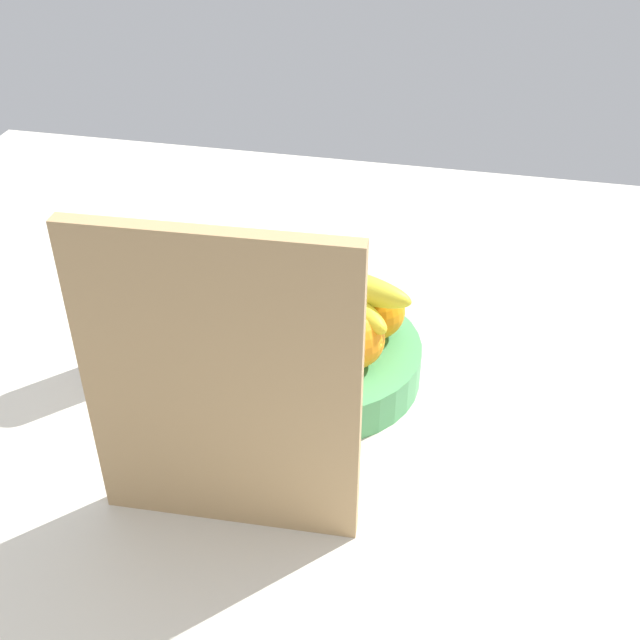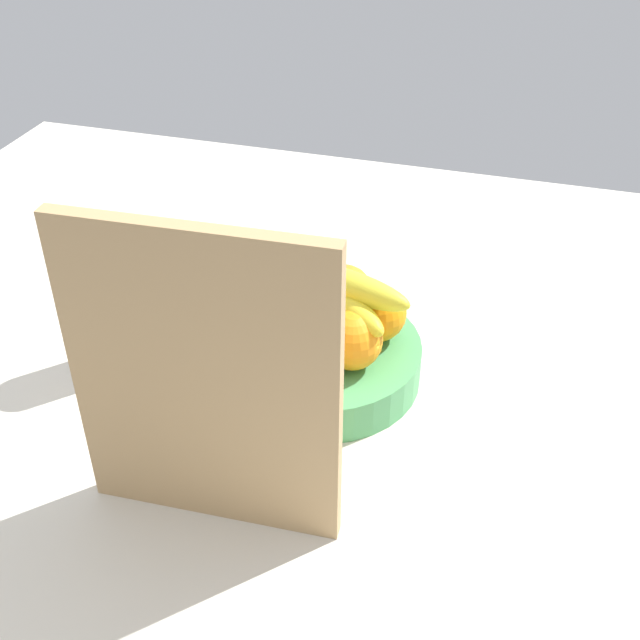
{
  "view_description": "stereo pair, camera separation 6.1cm",
  "coord_description": "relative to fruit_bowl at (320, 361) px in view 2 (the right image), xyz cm",
  "views": [
    {
      "loc": [
        -14.45,
        82.8,
        69.3
      ],
      "look_at": [
        3.44,
        0.26,
        9.42
      ],
      "focal_mm": 45.2,
      "sensor_mm": 36.0,
      "label": 1
    },
    {
      "loc": [
        -20.41,
        81.28,
        69.3
      ],
      "look_at": [
        3.44,
        0.26,
        9.42
      ],
      "focal_mm": 45.2,
      "sensor_mm": 36.0,
      "label": 2
    }
  ],
  "objects": [
    {
      "name": "orange_front_right",
      "position": [
        -0.22,
        6.27,
        6.57
      ],
      "size": [
        7.71,
        7.71,
        7.71
      ],
      "primitive_type": "sphere",
      "color": "orange",
      "rests_on": "fruit_bowl"
    },
    {
      "name": "cutting_board",
      "position": [
        4.49,
        25.68,
        15.29
      ],
      "size": [
        28.05,
        3.04,
        36.0
      ],
      "primitive_type": "cube",
      "rotation": [
        0.0,
        0.0,
        0.04
      ],
      "color": "tan",
      "rests_on": "ground_plane"
    },
    {
      "name": "fruit_bowl",
      "position": [
        0.0,
        0.0,
        0.0
      ],
      "size": [
        26.78,
        26.78,
        5.42
      ],
      "primitive_type": "cylinder",
      "color": "#4CA05F",
      "rests_on": "ground_plane"
    },
    {
      "name": "orange_back_right",
      "position": [
        -1.32,
        -7.28,
        6.57
      ],
      "size": [
        7.71,
        7.71,
        7.71
      ],
      "primitive_type": "sphere",
      "color": "orange",
      "rests_on": "fruit_bowl"
    },
    {
      "name": "jar_lid",
      "position": [
        28.33,
        -6.69,
        -1.94
      ],
      "size": [
        6.46,
        6.46,
        1.55
      ],
      "primitive_type": "cylinder",
      "color": "white",
      "rests_on": "ground_plane"
    },
    {
      "name": "orange_front_left",
      "position": [
        5.28,
        3.61,
        6.57
      ],
      "size": [
        7.71,
        7.71,
        7.71
      ],
      "primitive_type": "sphere",
      "color": "orange",
      "rests_on": "fruit_bowl"
    },
    {
      "name": "banana_bunch",
      "position": [
        -2.76,
        -2.18,
        8.01
      ],
      "size": [
        17.44,
        17.23,
        10.6
      ],
      "color": "gold",
      "rests_on": "fruit_bowl"
    },
    {
      "name": "orange_center",
      "position": [
        -5.02,
        2.77,
        6.57
      ],
      "size": [
        7.71,
        7.71,
        7.71
      ],
      "primitive_type": "sphere",
      "color": "orange",
      "rests_on": "fruit_bowl"
    },
    {
      "name": "orange_back_left",
      "position": [
        -6.67,
        -3.88,
        6.57
      ],
      "size": [
        7.71,
        7.71,
        7.71
      ],
      "primitive_type": "sphere",
      "color": "orange",
      "rests_on": "fruit_bowl"
    },
    {
      "name": "ground_plane",
      "position": [
        -3.44,
        -0.26,
        -4.21
      ],
      "size": [
        180.0,
        140.0,
        3.0
      ],
      "primitive_type": "cube",
      "color": "beige"
    },
    {
      "name": "thermos_tumbler",
      "position": [
        26.1,
        3.27,
        5.68
      ],
      "size": [
        7.41,
        7.41,
        16.79
      ],
      "primitive_type": "cylinder",
      "color": "#B4B3C6",
      "rests_on": "ground_plane"
    },
    {
      "name": "orange_top_stack",
      "position": [
        4.41,
        -4.57,
        6.57
      ],
      "size": [
        7.71,
        7.71,
        7.71
      ],
      "primitive_type": "sphere",
      "color": "orange",
      "rests_on": "fruit_bowl"
    }
  ]
}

